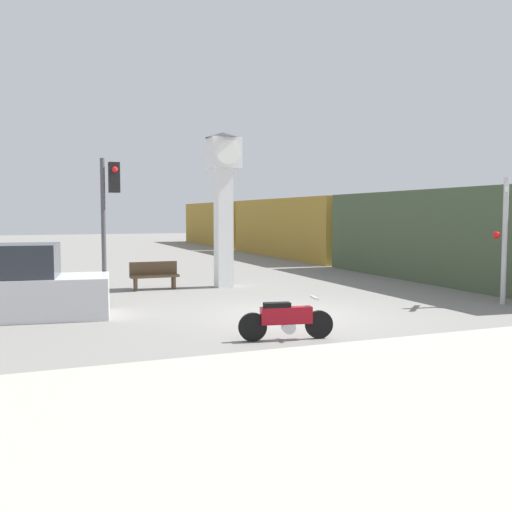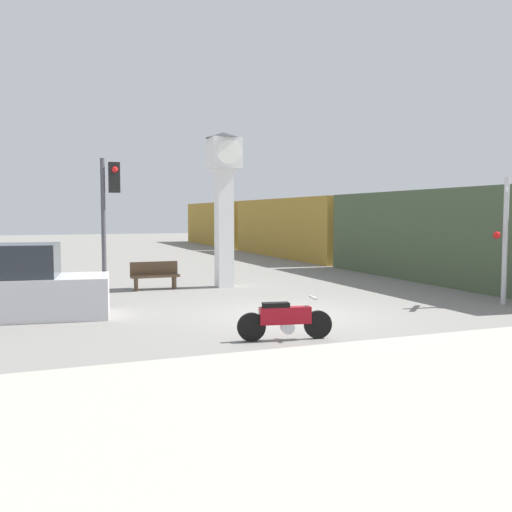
{
  "view_description": "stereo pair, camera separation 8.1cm",
  "coord_description": "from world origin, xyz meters",
  "px_view_note": "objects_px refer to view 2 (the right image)",
  "views": [
    {
      "loc": [
        -6.0,
        -12.81,
        2.52
      ],
      "look_at": [
        -0.16,
        1.91,
        1.35
      ],
      "focal_mm": 40.0,
      "sensor_mm": 36.0,
      "label": 1
    },
    {
      "loc": [
        -5.92,
        -12.84,
        2.52
      ],
      "look_at": [
        -0.16,
        1.91,
        1.35
      ],
      "focal_mm": 40.0,
      "sensor_mm": 36.0,
      "label": 2
    }
  ],
  "objects_px": {
    "clock_tower": "(224,186)",
    "parked_car": "(16,287)",
    "freight_train": "(296,228)",
    "railroad_crossing_signal": "(506,235)",
    "motorcycle": "(285,320)",
    "bench": "(155,275)",
    "traffic_light": "(109,205)"
  },
  "relations": [
    {
      "from": "traffic_light",
      "to": "railroad_crossing_signal",
      "type": "height_order",
      "value": "traffic_light"
    },
    {
      "from": "railroad_crossing_signal",
      "to": "freight_train",
      "type": "bearing_deg",
      "value": 82.85
    },
    {
      "from": "motorcycle",
      "to": "bench",
      "type": "bearing_deg",
      "value": 106.53
    },
    {
      "from": "clock_tower",
      "to": "traffic_light",
      "type": "height_order",
      "value": "clock_tower"
    },
    {
      "from": "bench",
      "to": "parked_car",
      "type": "relative_size",
      "value": 0.36
    },
    {
      "from": "motorcycle",
      "to": "parked_car",
      "type": "height_order",
      "value": "parked_car"
    },
    {
      "from": "railroad_crossing_signal",
      "to": "parked_car",
      "type": "height_order",
      "value": "railroad_crossing_signal"
    },
    {
      "from": "parked_car",
      "to": "clock_tower",
      "type": "bearing_deg",
      "value": 38.23
    },
    {
      "from": "bench",
      "to": "parked_car",
      "type": "distance_m",
      "value": 5.82
    },
    {
      "from": "freight_train",
      "to": "railroad_crossing_signal",
      "type": "xyz_separation_m",
      "value": [
        -2.31,
        -18.44,
        0.23
      ]
    },
    {
      "from": "freight_train",
      "to": "railroad_crossing_signal",
      "type": "distance_m",
      "value": 18.59
    },
    {
      "from": "freight_train",
      "to": "motorcycle",
      "type": "bearing_deg",
      "value": -115.89
    },
    {
      "from": "clock_tower",
      "to": "parked_car",
      "type": "height_order",
      "value": "clock_tower"
    },
    {
      "from": "clock_tower",
      "to": "traffic_light",
      "type": "distance_m",
      "value": 5.3
    },
    {
      "from": "motorcycle",
      "to": "clock_tower",
      "type": "distance_m",
      "value": 9.02
    },
    {
      "from": "clock_tower",
      "to": "bench",
      "type": "xyz_separation_m",
      "value": [
        -2.37,
        0.24,
        -2.99
      ]
    },
    {
      "from": "motorcycle",
      "to": "railroad_crossing_signal",
      "type": "distance_m",
      "value": 7.93
    },
    {
      "from": "freight_train",
      "to": "traffic_light",
      "type": "distance_m",
      "value": 19.71
    },
    {
      "from": "motorcycle",
      "to": "bench",
      "type": "distance_m",
      "value": 8.64
    },
    {
      "from": "motorcycle",
      "to": "freight_train",
      "type": "xyz_separation_m",
      "value": [
        9.87,
        20.33,
        1.29
      ]
    },
    {
      "from": "clock_tower",
      "to": "freight_train",
      "type": "xyz_separation_m",
      "value": [
        8.4,
        11.98,
        -1.78
      ]
    },
    {
      "from": "clock_tower",
      "to": "bench",
      "type": "distance_m",
      "value": 3.82
    },
    {
      "from": "clock_tower",
      "to": "freight_train",
      "type": "relative_size",
      "value": 0.13
    },
    {
      "from": "motorcycle",
      "to": "traffic_light",
      "type": "bearing_deg",
      "value": 128.37
    },
    {
      "from": "freight_train",
      "to": "parked_car",
      "type": "distance_m",
      "value": 21.76
    },
    {
      "from": "motorcycle",
      "to": "freight_train",
      "type": "distance_m",
      "value": 22.64
    },
    {
      "from": "clock_tower",
      "to": "parked_car",
      "type": "relative_size",
      "value": 1.2
    },
    {
      "from": "traffic_light",
      "to": "railroad_crossing_signal",
      "type": "distance_m",
      "value": 10.87
    },
    {
      "from": "railroad_crossing_signal",
      "to": "bench",
      "type": "relative_size",
      "value": 2.21
    },
    {
      "from": "motorcycle",
      "to": "railroad_crossing_signal",
      "type": "bearing_deg",
      "value": 24.63
    },
    {
      "from": "motorcycle",
      "to": "clock_tower",
      "type": "height_order",
      "value": "clock_tower"
    },
    {
      "from": "motorcycle",
      "to": "traffic_light",
      "type": "xyz_separation_m",
      "value": [
        -2.76,
        5.23,
        2.34
      ]
    }
  ]
}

